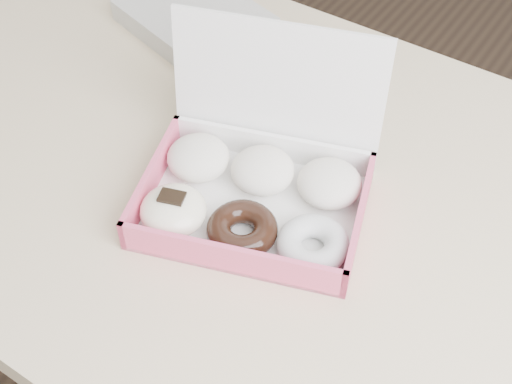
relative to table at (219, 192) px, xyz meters
The scene contains 3 objects.
table is the anchor object (origin of this frame).
donut_box 0.15m from the table, 25.50° to the right, with size 0.35×0.32×0.21m.
newspapers 0.33m from the table, 132.64° to the left, with size 0.23×0.19×0.04m, color silver.
Camera 1 is at (0.45, -0.58, 1.46)m, focal length 50.00 mm.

